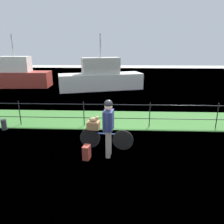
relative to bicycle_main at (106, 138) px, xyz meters
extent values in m
plane|color=#B2ADA3|center=(0.29, -0.38, -0.34)|extent=(60.00, 60.00, 0.00)
cube|color=#38702D|center=(0.29, 2.71, -0.32)|extent=(27.00, 2.40, 0.03)
plane|color=#60849E|center=(0.29, 10.44, -0.34)|extent=(30.00, 30.00, 0.00)
cylinder|color=black|center=(-3.57, 1.91, 0.16)|extent=(0.04, 0.04, 1.00)
cylinder|color=black|center=(-0.99, 1.91, 0.16)|extent=(0.04, 0.04, 1.00)
cylinder|color=black|center=(1.58, 1.91, 0.16)|extent=(0.04, 0.04, 1.00)
cylinder|color=black|center=(4.15, 1.91, 0.16)|extent=(0.04, 0.04, 1.00)
cylinder|color=black|center=(0.29, 1.91, 0.01)|extent=(18.00, 0.03, 0.03)
cylinder|color=black|center=(0.29, 1.91, 0.56)|extent=(18.00, 0.03, 0.03)
cylinder|color=black|center=(0.53, -0.06, -0.02)|extent=(0.64, 0.12, 0.64)
cylinder|color=black|center=(-0.49, 0.06, -0.02)|extent=(0.64, 0.12, 0.64)
cylinder|color=#3D569E|center=(0.02, 0.00, 0.16)|extent=(0.80, 0.13, 0.04)
cube|color=black|center=(-0.37, 0.04, 0.20)|extent=(0.21, 0.11, 0.06)
cube|color=slate|center=(-0.37, 0.04, 0.29)|extent=(0.38, 0.20, 0.02)
cube|color=olive|center=(-0.37, 0.04, 0.41)|extent=(0.39, 0.33, 0.23)
ellipsoid|color=tan|center=(-0.37, 0.04, 0.60)|extent=(0.29, 0.17, 0.13)
sphere|color=tan|center=(-0.25, 0.03, 0.65)|extent=(0.11, 0.11, 0.11)
cylinder|color=gray|center=(0.13, -0.37, 0.07)|extent=(0.14, 0.14, 0.82)
cylinder|color=gray|center=(0.11, -0.57, 0.07)|extent=(0.14, 0.14, 0.82)
cube|color=navy|center=(0.12, -0.47, 0.76)|extent=(0.30, 0.43, 0.56)
cylinder|color=navy|center=(0.14, -0.25, 0.79)|extent=(0.10, 0.10, 0.50)
cylinder|color=navy|center=(0.09, -0.68, 0.79)|extent=(0.10, 0.10, 0.50)
sphere|color=tan|center=(0.12, -0.47, 1.15)|extent=(0.22, 0.22, 0.22)
sphere|color=black|center=(0.12, -0.47, 1.23)|extent=(0.23, 0.23, 0.23)
cube|color=maroon|center=(-0.49, -0.66, -0.14)|extent=(0.22, 0.30, 0.40)
cylinder|color=#38383D|center=(-3.99, 1.41, -0.13)|extent=(0.20, 0.20, 0.41)
cube|color=silver|center=(-1.04, 9.52, 0.23)|extent=(6.21, 3.35, 1.14)
cube|color=#B7B2A8|center=(-1.04, 9.52, 1.37)|extent=(2.86, 1.90, 1.13)
cylinder|color=#B2B2B2|center=(-1.04, 9.52, 2.73)|extent=(0.10, 0.10, 1.60)
cube|color=#9E3328|center=(-7.65, 10.26, 0.24)|extent=(5.17, 2.00, 1.16)
cube|color=silver|center=(-7.65, 10.26, 1.39)|extent=(2.30, 1.32, 1.14)
cylinder|color=#B2B2B2|center=(-7.65, 10.26, 2.77)|extent=(0.10, 0.10, 1.60)
camera|label=1|loc=(0.46, -6.08, 2.74)|focal=34.51mm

